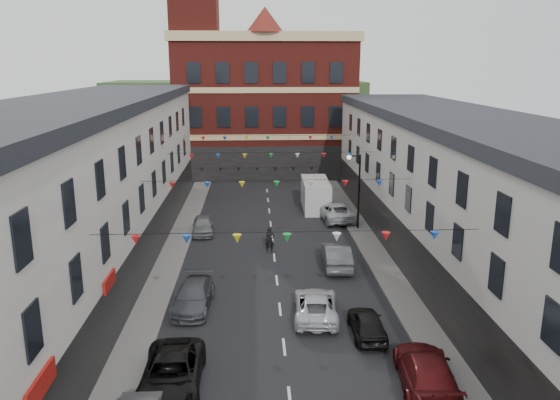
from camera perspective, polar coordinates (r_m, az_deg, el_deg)
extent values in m
plane|color=black|center=(29.67, 0.00, -11.34)|extent=(160.00, 160.00, 0.00)
cube|color=#605E5B|center=(31.93, -12.83, -9.66)|extent=(1.80, 64.00, 0.15)
cube|color=#605E5B|center=(32.48, 12.24, -9.21)|extent=(1.80, 64.00, 0.15)
cube|color=beige|center=(30.69, -22.70, -1.64)|extent=(8.00, 56.00, 10.00)
cube|color=black|center=(29.79, -23.68, 8.32)|extent=(8.40, 56.00, 0.70)
cube|color=black|center=(30.61, -14.89, -7.75)|extent=(0.12, 56.00, 3.20)
cube|color=#B9B7AD|center=(31.78, 21.69, -1.96)|extent=(8.00, 56.00, 9.00)
cube|color=black|center=(30.88, 22.50, 6.72)|extent=(8.40, 56.00, 0.70)
cube|color=black|center=(31.25, 14.37, -7.26)|extent=(0.12, 56.00, 3.20)
cube|color=maroon|center=(64.99, -1.63, 9.45)|extent=(20.00, 12.00, 15.00)
cube|color=tan|center=(64.84, -1.68, 16.51)|extent=(20.60, 12.60, 1.00)
cone|color=maroon|center=(59.95, -1.59, 18.34)|extent=(4.00, 4.00, 2.60)
cube|color=maroon|center=(62.09, -8.72, 13.24)|extent=(5.00, 5.00, 24.00)
cube|color=#2A4520|center=(89.15, -4.54, 9.05)|extent=(40.00, 14.00, 10.00)
cylinder|color=black|center=(42.69, 8.24, 0.75)|extent=(0.14, 0.14, 6.00)
cylinder|color=black|center=(42.04, 7.85, 4.59)|extent=(0.90, 0.10, 0.10)
sphere|color=beige|center=(41.98, 7.24, 4.46)|extent=(0.36, 0.36, 0.36)
imported|color=black|center=(23.20, -11.25, -17.41)|extent=(2.46, 5.22, 1.44)
imported|color=#47494F|center=(29.91, -9.03, -9.89)|extent=(2.15, 4.76, 1.35)
imported|color=gray|center=(42.38, -8.05, -2.61)|extent=(1.82, 4.01, 1.34)
imported|color=#511012|center=(23.60, 15.03, -16.95)|extent=(2.69, 5.41, 1.51)
imported|color=black|center=(27.10, 9.09, -12.63)|extent=(1.54, 3.75, 1.27)
imported|color=#4C4F54|center=(35.35, 5.94, -5.78)|extent=(1.86, 4.75, 1.54)
imported|color=#B9BBBF|center=(45.80, 5.87, -1.16)|extent=(2.97, 5.65, 1.52)
imported|color=silver|center=(28.63, 3.76, -10.91)|extent=(2.55, 4.88, 1.31)
cube|color=beige|center=(49.02, 3.73, 0.56)|extent=(2.41, 5.96, 2.61)
imported|color=black|center=(37.75, -1.07, -4.21)|extent=(0.66, 0.44, 1.78)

